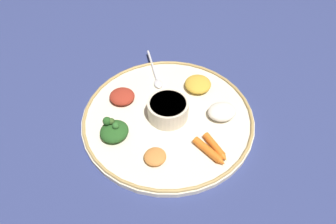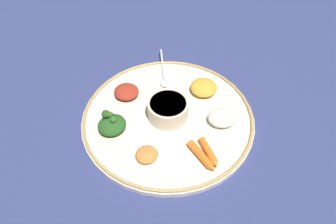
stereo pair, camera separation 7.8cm
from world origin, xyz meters
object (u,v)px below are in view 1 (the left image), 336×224
at_px(greens_pile, 114,130).
at_px(spoon, 155,74).
at_px(center_bowl, 168,109).
at_px(carrot_near_spoon, 209,151).
at_px(carrot_outer, 215,147).

bearing_deg(greens_pile, spoon, 151.73).
height_order(center_bowl, greens_pile, same).
distance_m(greens_pile, carrot_near_spoon, 0.23).
bearing_deg(spoon, center_bowl, 7.94).
bearing_deg(spoon, greens_pile, -28.27).
bearing_deg(carrot_outer, spoon, -155.79).
bearing_deg(carrot_near_spoon, spoon, -159.63).
distance_m(center_bowl, carrot_outer, 0.15).
bearing_deg(carrot_near_spoon, carrot_outer, 123.81).
distance_m(center_bowl, spoon, 0.16).
xyz_separation_m(center_bowl, spoon, (-0.16, -0.02, -0.02)).
distance_m(spoon, carrot_outer, 0.30).
xyz_separation_m(center_bowl, carrot_near_spoon, (0.12, 0.08, -0.02)).
xyz_separation_m(spoon, greens_pile, (0.21, -0.11, 0.01)).
relative_size(spoon, carrot_outer, 2.10).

